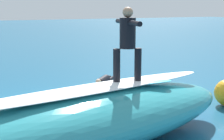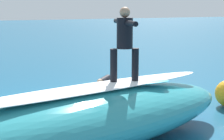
{
  "view_description": "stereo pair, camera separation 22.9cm",
  "coord_description": "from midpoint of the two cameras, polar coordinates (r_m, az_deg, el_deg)",
  "views": [
    {
      "loc": [
        2.63,
        8.84,
        2.73
      ],
      "look_at": [
        -1.55,
        0.48,
        1.01
      ],
      "focal_mm": 56.31,
      "sensor_mm": 36.0,
      "label": 1
    },
    {
      "loc": [
        2.43,
        8.94,
        2.73
      ],
      "look_at": [
        -1.55,
        0.48,
        1.01
      ],
      "focal_mm": 56.31,
      "sensor_mm": 36.0,
      "label": 2
    }
  ],
  "objects": [
    {
      "name": "surfboard_paddling",
      "position": [
        12.02,
        -0.66,
        -2.53
      ],
      "size": [
        1.72,
        1.78,
        0.08
      ],
      "primitive_type": "ellipsoid",
      "rotation": [
        0.0,
        0.0,
        0.81
      ],
      "color": "#E0563D",
      "rests_on": "ground_plane"
    },
    {
      "name": "foam_patch_mid",
      "position": [
        10.99,
        -7.3,
        -3.61
      ],
      "size": [
        1.23,
        1.22,
        0.17
      ],
      "primitive_type": "ellipsoid",
      "rotation": [
        0.0,
        0.0,
        2.4
      ],
      "color": "white",
      "rests_on": "ground_plane"
    },
    {
      "name": "surfer_riding",
      "position": [
        7.01,
        3.01,
        5.09
      ],
      "size": [
        0.59,
        1.41,
        1.5
      ],
      "rotation": [
        0.0,
        0.0,
        -0.19
      ],
      "color": "black",
      "rests_on": "surfboard_riding"
    },
    {
      "name": "ground_plane",
      "position": [
        9.63,
        -8.96,
        -6.18
      ],
      "size": [
        120.0,
        120.0,
        0.0
      ],
      "primitive_type": "plane",
      "color": "#145175"
    },
    {
      "name": "surfboard_riding",
      "position": [
        7.15,
        2.94,
        -2.14
      ],
      "size": [
        2.01,
        0.84,
        0.07
      ],
      "primitive_type": "ellipsoid",
      "rotation": [
        0.0,
        0.0,
        -0.19
      ],
      "color": "#33B2D1",
      "rests_on": "wave_crest"
    },
    {
      "name": "wave_foam_lip",
      "position": [
        6.62,
        -3.44,
        -3.12
      ],
      "size": [
        5.99,
        1.82,
        0.08
      ],
      "primitive_type": "ellipsoid",
      "rotation": [
        0.0,
        0.0,
        0.18
      ],
      "color": "white",
      "rests_on": "wave_crest"
    },
    {
      "name": "surfer_paddling",
      "position": [
        12.09,
        -0.48,
        -1.65
      ],
      "size": [
        1.22,
        1.28,
        0.29
      ],
      "rotation": [
        0.0,
        0.0,
        0.81
      ],
      "color": "black",
      "rests_on": "surfboard_paddling"
    },
    {
      "name": "wave_crest",
      "position": [
        6.79,
        -3.38,
        -8.14
      ],
      "size": [
        7.28,
        3.38,
        1.14
      ],
      "primitive_type": "ellipsoid",
      "rotation": [
        0.0,
        0.0,
        0.18
      ],
      "color": "teal",
      "rests_on": "ground_plane"
    }
  ]
}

